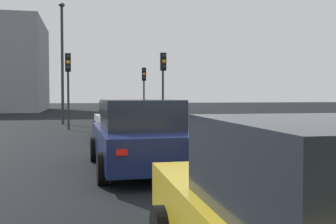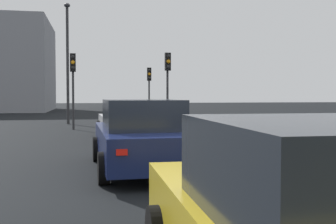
# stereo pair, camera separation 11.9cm
# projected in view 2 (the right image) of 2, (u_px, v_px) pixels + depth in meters

# --- Properties ---
(ground_plane) EXTENTS (160.00, 160.00, 0.20)m
(ground_plane) POSITION_uv_depth(u_px,v_px,m) (160.00, 188.00, 8.08)
(ground_plane) COLOR black
(car_white_lead) EXTENTS (4.58, 2.17, 1.49)m
(car_white_lead) POSITION_uv_depth(u_px,v_px,m) (125.00, 120.00, 16.37)
(car_white_lead) COLOR silver
(car_white_lead) RESTS_ON ground_plane
(car_navy_second) EXTENTS (4.70, 2.19, 1.63)m
(car_navy_second) POSITION_uv_depth(u_px,v_px,m) (141.00, 136.00, 9.48)
(car_navy_second) COLOR #141E4C
(car_navy_second) RESTS_ON ground_plane
(traffic_light_near_left) EXTENTS (0.32, 0.30, 3.88)m
(traffic_light_near_left) POSITION_uv_depth(u_px,v_px,m) (168.00, 74.00, 20.85)
(traffic_light_near_left) COLOR #2D2D30
(traffic_light_near_left) RESTS_ON ground_plane
(traffic_light_near_right) EXTENTS (0.32, 0.29, 3.79)m
(traffic_light_near_right) POSITION_uv_depth(u_px,v_px,m) (73.00, 75.00, 20.32)
(traffic_light_near_right) COLOR #2D2D30
(traffic_light_near_right) RESTS_ON ground_plane
(traffic_light_far_left) EXTENTS (0.32, 0.29, 3.62)m
(traffic_light_far_left) POSITION_uv_depth(u_px,v_px,m) (149.00, 82.00, 28.32)
(traffic_light_far_left) COLOR #2D2D30
(traffic_light_far_left) RESTS_ON ground_plane
(street_lamp_kerbside) EXTENTS (0.56, 0.36, 7.13)m
(street_lamp_kerbside) POSITION_uv_depth(u_px,v_px,m) (68.00, 53.00, 24.20)
(street_lamp_kerbside) COLOR #2D2D30
(street_lamp_kerbside) RESTS_ON ground_plane
(building_facade_left) EXTENTS (13.11, 8.87, 9.63)m
(building_facade_left) POSITION_uv_depth(u_px,v_px,m) (9.00, 67.00, 44.62)
(building_facade_left) COLOR gray
(building_facade_left) RESTS_ON ground_plane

